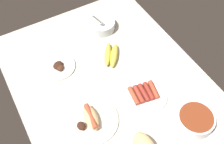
{
  "coord_description": "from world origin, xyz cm",
  "views": [
    {
      "loc": [
        64.48,
        -36.83,
        110.35
      ],
      "look_at": [
        -4.39,
        2.8,
        3.0
      ],
      "focal_mm": 43.0,
      "sensor_mm": 36.0,
      "label": 1
    }
  ],
  "objects_px": {
    "banana_bunch": "(111,55)",
    "bowl_chili": "(195,119)",
    "plate_hotdog_assembled": "(91,119)",
    "bowl_coleslaw": "(101,24)",
    "plate_grilled_meat": "(58,66)",
    "plate_sausages": "(144,94)"
  },
  "relations": [
    {
      "from": "plate_grilled_meat",
      "to": "bowl_chili",
      "type": "xyz_separation_m",
      "value": [
        0.59,
        0.4,
        0.02
      ]
    },
    {
      "from": "plate_grilled_meat",
      "to": "bowl_coleslaw",
      "type": "distance_m",
      "value": 0.36
    },
    {
      "from": "bowl_coleslaw",
      "to": "banana_bunch",
      "type": "bearing_deg",
      "value": -15.2
    },
    {
      "from": "banana_bunch",
      "to": "bowl_coleslaw",
      "type": "relative_size",
      "value": 1.09
    },
    {
      "from": "plate_grilled_meat",
      "to": "bowl_coleslaw",
      "type": "bearing_deg",
      "value": 112.93
    },
    {
      "from": "plate_grilled_meat",
      "to": "bowl_coleslaw",
      "type": "xyz_separation_m",
      "value": [
        -0.14,
        0.33,
        0.02
      ]
    },
    {
      "from": "plate_grilled_meat",
      "to": "bowl_chili",
      "type": "height_order",
      "value": "bowl_chili"
    },
    {
      "from": "banana_bunch",
      "to": "plate_grilled_meat",
      "type": "xyz_separation_m",
      "value": [
        -0.08,
        -0.27,
        -0.01
      ]
    },
    {
      "from": "banana_bunch",
      "to": "bowl_coleslaw",
      "type": "height_order",
      "value": "bowl_coleslaw"
    },
    {
      "from": "plate_hotdog_assembled",
      "to": "bowl_chili",
      "type": "height_order",
      "value": "same"
    },
    {
      "from": "plate_sausages",
      "to": "plate_grilled_meat",
      "type": "bearing_deg",
      "value": -141.18
    },
    {
      "from": "bowl_coleslaw",
      "to": "bowl_chili",
      "type": "bearing_deg",
      "value": 5.63
    },
    {
      "from": "plate_grilled_meat",
      "to": "bowl_coleslaw",
      "type": "height_order",
      "value": "bowl_coleslaw"
    },
    {
      "from": "plate_hotdog_assembled",
      "to": "bowl_coleslaw",
      "type": "relative_size",
      "value": 1.56
    },
    {
      "from": "banana_bunch",
      "to": "plate_hotdog_assembled",
      "type": "bearing_deg",
      "value": -43.41
    },
    {
      "from": "banana_bunch",
      "to": "bowl_chili",
      "type": "height_order",
      "value": "bowl_chili"
    },
    {
      "from": "plate_grilled_meat",
      "to": "banana_bunch",
      "type": "bearing_deg",
      "value": 74.43
    },
    {
      "from": "banana_bunch",
      "to": "bowl_coleslaw",
      "type": "bearing_deg",
      "value": 164.8
    },
    {
      "from": "plate_sausages",
      "to": "plate_grilled_meat",
      "type": "distance_m",
      "value": 0.46
    },
    {
      "from": "bowl_coleslaw",
      "to": "plate_hotdog_assembled",
      "type": "bearing_deg",
      "value": -33.1
    },
    {
      "from": "plate_grilled_meat",
      "to": "bowl_chili",
      "type": "relative_size",
      "value": 1.09
    },
    {
      "from": "bowl_coleslaw",
      "to": "bowl_chili",
      "type": "distance_m",
      "value": 0.74
    }
  ]
}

